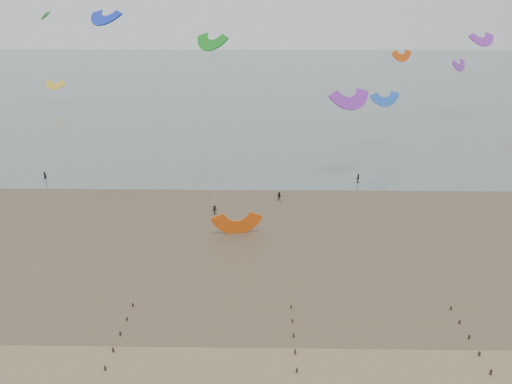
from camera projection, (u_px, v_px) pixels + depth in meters
ground at (254, 383)px, 45.28m from camera, size 500.00×500.00×0.00m
sea_and_shore at (232, 225)px, 77.51m from camera, size 500.00×665.00×0.03m
kitesurfers at (397, 187)px, 91.37m from camera, size 108.07×20.74×1.85m
grounded_kite at (237, 233)px, 74.83m from camera, size 7.07×5.90×3.50m
kites_airborne at (243, 54)px, 119.79m from camera, size 245.99×112.59×44.03m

